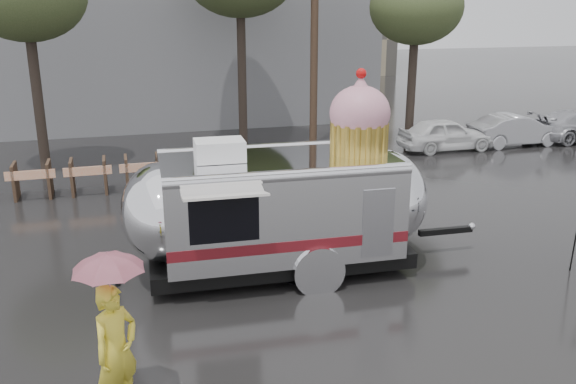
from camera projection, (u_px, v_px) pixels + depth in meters
name	position (u px, v px, depth m)	size (l,w,h in m)	color
ground	(436.00, 342.00, 9.80)	(120.00, 120.00, 0.00)	black
puddles	(548.00, 383.00, 8.72)	(12.20, 7.27, 0.01)	black
utility_pole	(314.00, 21.00, 21.94)	(1.60, 0.28, 9.00)	#473323
tree_right	(416.00, 8.00, 21.81)	(3.36, 3.36, 6.42)	#382D26
barricade_row	(89.00, 176.00, 17.35)	(4.30, 0.80, 1.00)	#473323
parked_cars	(556.00, 124.00, 23.69)	(13.20, 1.90, 1.50)	silver
airstream_trailer	(283.00, 202.00, 12.07)	(7.64, 2.98, 4.11)	silver
person_left	(116.00, 351.00, 7.86)	(0.66, 0.44, 1.85)	yellow
umbrella_pink	(109.00, 280.00, 7.56)	(1.11, 1.11, 2.31)	#D37A8F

